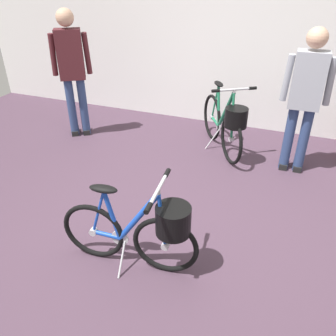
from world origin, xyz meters
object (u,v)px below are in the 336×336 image
Objects in this scene: display_bike_left at (225,123)px; visitor_near_wall at (72,67)px; folding_bike_foreground at (143,229)px; visitor_browsing at (305,96)px.

display_bike_left is 0.67× the size of visitor_near_wall.
folding_bike_foreground is 2.78m from visitor_near_wall.
visitor_near_wall reaches higher than display_bike_left.
visitor_near_wall is (-2.03, -0.15, 0.52)m from display_bike_left.
visitor_near_wall reaches higher than folding_bike_foreground.
display_bike_left is at bearing 172.92° from visitor_browsing.
display_bike_left is 0.97m from visitor_browsing.
visitor_browsing reaches higher than folding_bike_foreground.
display_bike_left is 2.10m from visitor_near_wall.
visitor_near_wall is at bearing -175.69° from display_bike_left.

